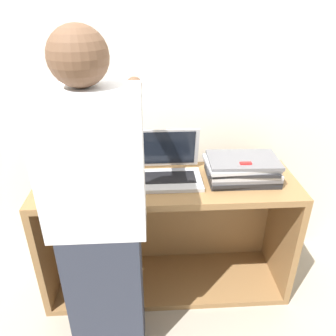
# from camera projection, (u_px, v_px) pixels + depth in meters

# --- Properties ---
(ground_plane) EXTENTS (12.00, 12.00, 0.00)m
(ground_plane) POSITION_uv_depth(u_px,v_px,m) (170.00, 310.00, 1.92)
(ground_plane) COLOR #9E9384
(wall_back) EXTENTS (8.00, 0.05, 2.40)m
(wall_back) POSITION_uv_depth(u_px,v_px,m) (164.00, 82.00, 1.85)
(wall_back) COLOR silver
(wall_back) RESTS_ON ground_plane
(cart) EXTENTS (1.42, 0.46, 0.74)m
(cart) POSITION_uv_depth(u_px,v_px,m) (167.00, 228.00, 2.00)
(cart) COLOR olive
(cart) RESTS_ON ground_plane
(laptop_open) EXTENTS (0.37, 0.28, 0.25)m
(laptop_open) POSITION_uv_depth(u_px,v_px,m) (167.00, 169.00, 1.79)
(laptop_open) COLOR #B7B7BC
(laptop_open) RESTS_ON cart
(laptop_stack_left) EXTENTS (0.39, 0.26, 0.05)m
(laptop_stack_left) POSITION_uv_depth(u_px,v_px,m) (93.00, 180.00, 1.74)
(laptop_stack_left) COLOR gray
(laptop_stack_left) RESTS_ON cart
(laptop_stack_right) EXTENTS (0.39, 0.26, 0.13)m
(laptop_stack_right) POSITION_uv_depth(u_px,v_px,m) (242.00, 169.00, 1.77)
(laptop_stack_right) COLOR #232326
(laptop_stack_right) RESTS_ON cart
(person) EXTENTS (0.40, 0.52, 1.56)m
(person) POSITION_uv_depth(u_px,v_px,m) (99.00, 223.00, 1.39)
(person) COLOR #2D3342
(person) RESTS_ON ground_plane
(inventory_tag) EXTENTS (0.06, 0.02, 0.01)m
(inventory_tag) POSITION_uv_depth(u_px,v_px,m) (246.00, 163.00, 1.68)
(inventory_tag) COLOR red
(inventory_tag) RESTS_ON laptop_stack_right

